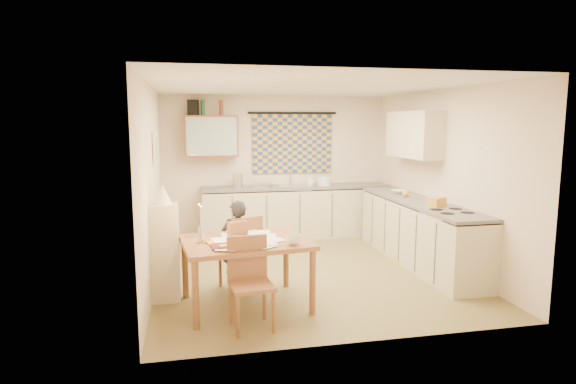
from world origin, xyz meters
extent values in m
cube|color=olive|center=(0.00, 0.00, -0.01)|extent=(4.00, 4.50, 0.02)
cube|color=white|center=(0.00, 0.00, 2.51)|extent=(4.00, 4.50, 0.02)
cube|color=beige|center=(0.00, 2.26, 1.25)|extent=(4.00, 0.02, 2.50)
cube|color=beige|center=(0.00, -2.26, 1.25)|extent=(4.00, 0.02, 2.50)
cube|color=beige|center=(-2.01, 0.00, 1.25)|extent=(0.02, 4.50, 2.50)
cube|color=beige|center=(2.01, 0.00, 1.25)|extent=(0.02, 4.50, 2.50)
cube|color=navy|center=(0.30, 2.22, 1.65)|extent=(1.45, 0.03, 1.05)
cylinder|color=black|center=(0.30, 2.20, 2.20)|extent=(1.60, 0.04, 0.04)
cube|color=brown|center=(-1.15, 2.08, 1.80)|extent=(0.90, 0.34, 0.70)
cube|color=#99B2A5|center=(-1.15, 1.91, 1.80)|extent=(0.84, 0.02, 0.64)
cube|color=beige|center=(1.83, 0.55, 1.85)|extent=(0.34, 1.30, 0.70)
cube|color=beige|center=(-1.97, 0.40, 1.70)|extent=(0.04, 0.50, 0.40)
cube|color=beige|center=(-1.95, 0.40, 1.70)|extent=(0.01, 0.42, 0.32)
cube|color=beige|center=(0.31, 1.95, 0.43)|extent=(3.30, 0.60, 0.86)
cube|color=#575451|center=(0.31, 1.95, 0.90)|extent=(3.30, 0.62, 0.04)
cube|color=beige|center=(1.70, 0.02, 0.43)|extent=(0.60, 2.95, 0.86)
cube|color=#575451|center=(1.70, 0.02, 0.90)|extent=(0.62, 2.95, 0.04)
cube|color=white|center=(1.70, -0.83, 0.44)|extent=(0.59, 0.59, 0.88)
cube|color=black|center=(1.70, -0.83, 0.90)|extent=(0.56, 0.56, 0.03)
cube|color=silver|center=(0.29, 1.95, 0.88)|extent=(0.62, 0.54, 0.10)
cylinder|color=silver|center=(0.25, 2.13, 1.06)|extent=(0.04, 0.04, 0.28)
cube|color=silver|center=(-0.30, 1.95, 0.95)|extent=(0.43, 0.40, 0.06)
cylinder|color=silver|center=(-0.72, 1.95, 1.04)|extent=(0.22, 0.22, 0.24)
cylinder|color=white|center=(0.82, 1.95, 1.00)|extent=(0.25, 0.25, 0.16)
imported|color=white|center=(0.57, 2.00, 1.01)|extent=(0.12, 0.12, 0.18)
imported|color=white|center=(1.70, 0.73, 0.95)|extent=(0.28, 0.28, 0.06)
cube|color=gold|center=(1.70, -0.45, 0.98)|extent=(0.27, 0.24, 0.12)
sphere|color=gold|center=(1.65, 0.38, 0.97)|extent=(0.10, 0.10, 0.10)
cube|color=black|center=(-1.44, 2.08, 2.28)|extent=(0.20, 0.23, 0.26)
cylinder|color=#195926|center=(-1.28, 2.08, 2.28)|extent=(0.07, 0.07, 0.26)
cylinder|color=brown|center=(-0.97, 2.08, 2.28)|extent=(0.09, 0.09, 0.26)
cube|color=brown|center=(-0.96, -1.12, 0.72)|extent=(1.46, 1.18, 0.05)
cube|color=brown|center=(-0.96, -0.52, 0.44)|extent=(0.55, 0.55, 0.04)
cube|color=brown|center=(-0.88, -0.69, 0.69)|extent=(0.39, 0.21, 0.45)
cube|color=brown|center=(-0.97, -1.74, 0.44)|extent=(0.45, 0.45, 0.04)
cube|color=brown|center=(-0.99, -1.55, 0.68)|extent=(0.41, 0.08, 0.45)
imported|color=black|center=(-0.98, -0.56, 0.55)|extent=(0.49, 0.40, 1.11)
cube|color=beige|center=(-1.84, -0.76, 0.56)|extent=(0.32, 0.30, 1.12)
cone|color=beige|center=(-1.84, -0.76, 1.23)|extent=(0.20, 0.20, 0.22)
cube|color=brown|center=(-1.02, -0.87, 0.83)|extent=(0.24, 0.18, 0.16)
imported|color=white|center=(-0.48, -1.42, 0.80)|extent=(0.13, 0.13, 0.11)
imported|color=maroon|center=(-1.34, -1.39, 0.76)|extent=(0.21, 0.26, 0.02)
imported|color=gold|center=(-1.36, -1.27, 0.76)|extent=(0.31, 0.35, 0.02)
cube|color=gold|center=(-1.20, -1.44, 0.77)|extent=(0.13, 0.09, 0.04)
cube|color=black|center=(-0.75, -1.37, 0.76)|extent=(0.14, 0.08, 0.02)
cylinder|color=silver|center=(-1.44, -1.13, 0.84)|extent=(0.07, 0.07, 0.18)
cylinder|color=white|center=(-1.43, -1.15, 1.04)|extent=(0.03, 0.03, 0.22)
sphere|color=#FFCC66|center=(-1.45, -1.10, 1.16)|extent=(0.02, 0.02, 0.02)
cube|color=white|center=(-1.09, -0.87, 0.75)|extent=(0.21, 0.30, 0.00)
cube|color=white|center=(-0.75, -0.81, 0.75)|extent=(0.30, 0.35, 0.00)
cube|color=white|center=(-0.93, -1.18, 0.75)|extent=(0.27, 0.34, 0.00)
cube|color=white|center=(-0.72, -1.03, 0.76)|extent=(0.29, 0.35, 0.00)
cube|color=white|center=(-0.67, -1.16, 0.76)|extent=(0.32, 0.36, 0.00)
cube|color=white|center=(-0.74, -1.08, 0.76)|extent=(0.35, 0.36, 0.00)
cube|color=white|center=(-0.83, -1.41, 0.76)|extent=(0.34, 0.36, 0.00)
cube|color=white|center=(-0.81, -0.84, 0.76)|extent=(0.34, 0.36, 0.00)
cube|color=white|center=(-0.78, -1.00, 0.76)|extent=(0.29, 0.35, 0.00)
cube|color=white|center=(-1.18, -1.44, 0.77)|extent=(0.28, 0.34, 0.00)
cube|color=white|center=(-0.93, -1.22, 0.77)|extent=(0.25, 0.32, 0.00)
cube|color=white|center=(-0.77, -1.32, 0.77)|extent=(0.25, 0.32, 0.00)
cube|color=white|center=(-1.21, -1.16, 0.77)|extent=(0.27, 0.34, 0.00)
camera|label=1|loc=(-1.55, -6.26, 2.04)|focal=30.00mm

